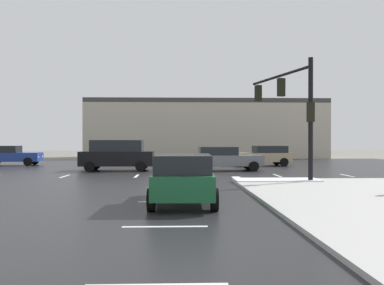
{
  "coord_description": "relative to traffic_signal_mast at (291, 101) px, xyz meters",
  "views": [
    {
      "loc": [
        0.28,
        -23.87,
        2.04
      ],
      "look_at": [
        1.32,
        5.58,
        1.88
      ],
      "focal_mm": 39.61,
      "sensor_mm": 36.0,
      "label": 1
    }
  ],
  "objects": [
    {
      "name": "sedan_blue",
      "position": [
        -19.17,
        13.2,
        -3.19
      ],
      "size": [
        4.59,
        2.16,
        1.58
      ],
      "rotation": [
        0.0,
        0.0,
        0.04
      ],
      "color": "navy",
      "rests_on": "road_asphalt"
    },
    {
      "name": "road_asphalt",
      "position": [
        -6.02,
        2.69,
        -4.03
      ],
      "size": [
        44.0,
        44.0,
        0.02
      ],
      "primitive_type": "cube",
      "color": "#232326",
      "rests_on": "ground_plane"
    },
    {
      "name": "suv_black",
      "position": [
        -9.71,
        7.04,
        -2.95
      ],
      "size": [
        4.86,
        2.21,
        2.03
      ],
      "rotation": [
        0.0,
        0.0,
        -0.01
      ],
      "color": "black",
      "rests_on": "road_asphalt"
    },
    {
      "name": "sedan_green",
      "position": [
        -5.53,
        -7.79,
        -3.19
      ],
      "size": [
        2.13,
        4.58,
        1.58
      ],
      "rotation": [
        0.0,
        0.0,
        1.54
      ],
      "color": "#195933",
      "rests_on": "road_asphalt"
    },
    {
      "name": "sedan_tan",
      "position": [
        1.08,
        11.92,
        -3.19
      ],
      "size": [
        4.65,
        2.32,
        1.58
      ],
      "rotation": [
        0.0,
        0.0,
        3.23
      ],
      "color": "tan",
      "rests_on": "road_asphalt"
    },
    {
      "name": "ground_plane",
      "position": [
        -6.02,
        2.69,
        -4.04
      ],
      "size": [
        120.0,
        120.0,
        0.0
      ],
      "primitive_type": "plane",
      "color": "slate"
    },
    {
      "name": "lane_markings",
      "position": [
        -4.82,
        1.31,
        -4.02
      ],
      "size": [
        36.15,
        36.15,
        0.01
      ],
      "color": "silver",
      "rests_on": "road_asphalt"
    },
    {
      "name": "strip_building_background",
      "position": [
        -2.42,
        28.15,
        -0.74
      ],
      "size": [
        26.76,
        8.0,
        6.61
      ],
      "color": "#BCB29E",
      "rests_on": "ground_plane"
    },
    {
      "name": "sedan_grey",
      "position": [
        -2.53,
        6.79,
        -3.19
      ],
      "size": [
        4.59,
        2.15,
        1.58
      ],
      "rotation": [
        0.0,
        0.0,
        0.03
      ],
      "color": "slate",
      "rests_on": "road_asphalt"
    },
    {
      "name": "traffic_signal_mast",
      "position": [
        0.0,
        0.0,
        0.0
      ],
      "size": [
        1.7,
        6.51,
        5.73
      ],
      "rotation": [
        0.0,
        0.0,
        1.8
      ],
      "color": "black",
      "rests_on": "sidewalk_corner"
    },
    {
      "name": "snow_strip_curbside",
      "position": [
        -1.02,
        -1.31,
        -3.87
      ],
      "size": [
        4.0,
        1.6,
        0.06
      ],
      "primitive_type": "cube",
      "color": "white",
      "rests_on": "sidewalk_corner"
    }
  ]
}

